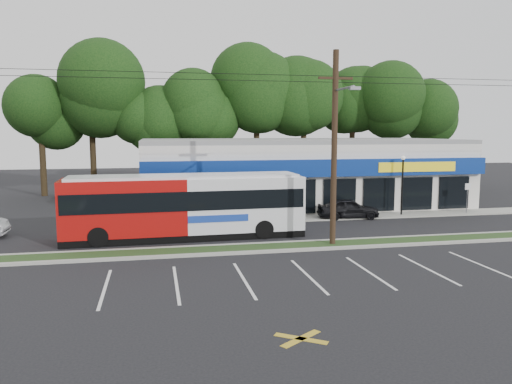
{
  "coord_description": "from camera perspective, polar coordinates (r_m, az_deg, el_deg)",
  "views": [
    {
      "loc": [
        -6.02,
        -23.24,
        5.97
      ],
      "look_at": [
        -0.27,
        5.0,
        2.43
      ],
      "focal_mm": 35.0,
      "sensor_mm": 36.0,
      "label": 1
    }
  ],
  "objects": [
    {
      "name": "ground",
      "position": [
        24.74,
        2.95,
        -6.97
      ],
      "size": [
        120.0,
        120.0,
        0.0
      ],
      "primitive_type": "plane",
      "color": "black",
      "rests_on": "ground"
    },
    {
      "name": "grass_strip",
      "position": [
        25.66,
        2.39,
        -6.32
      ],
      "size": [
        40.0,
        1.6,
        0.12
      ],
      "primitive_type": "cube",
      "color": "#263C18",
      "rests_on": "ground"
    },
    {
      "name": "curb_south",
      "position": [
        24.86,
        2.86,
        -6.74
      ],
      "size": [
        40.0,
        0.25,
        0.14
      ],
      "primitive_type": "cube",
      "color": "#9E9E93",
      "rests_on": "ground"
    },
    {
      "name": "curb_north",
      "position": [
        26.47,
        1.94,
        -5.88
      ],
      "size": [
        40.0,
        0.25,
        0.14
      ],
      "primitive_type": "cube",
      "color": "#9E9E93",
      "rests_on": "ground"
    },
    {
      "name": "sidewalk",
      "position": [
        34.58,
        7.26,
        -2.91
      ],
      "size": [
        32.0,
        2.2,
        0.1
      ],
      "primitive_type": "cube",
      "color": "#9E9E93",
      "rests_on": "ground"
    },
    {
      "name": "strip_mall",
      "position": [
        40.95,
        4.87,
        2.33
      ],
      "size": [
        25.0,
        12.55,
        5.3
      ],
      "color": "silver",
      "rests_on": "ground"
    },
    {
      "name": "utility_pole",
      "position": [
        25.74,
        8.65,
        5.68
      ],
      "size": [
        50.0,
        2.77,
        10.0
      ],
      "color": "black",
      "rests_on": "ground"
    },
    {
      "name": "lamp_post",
      "position": [
        36.43,
        16.4,
        1.52
      ],
      "size": [
        0.3,
        0.3,
        4.25
      ],
      "color": "black",
      "rests_on": "ground"
    },
    {
      "name": "sign_post",
      "position": [
        38.94,
        23.02,
        -0.07
      ],
      "size": [
        0.45,
        0.1,
        2.23
      ],
      "color": "#59595E",
      "rests_on": "ground"
    },
    {
      "name": "tree_line",
      "position": [
        50.31,
        -0.01,
        9.79
      ],
      "size": [
        46.76,
        6.76,
        11.83
      ],
      "color": "black",
      "rests_on": "ground"
    },
    {
      "name": "metrobus",
      "position": [
        28.08,
        -8.07,
        -1.43
      ],
      "size": [
        13.3,
        3.17,
        3.55
      ],
      "rotation": [
        0.0,
        0.0,
        0.03
      ],
      "color": "#A20E0C",
      "rests_on": "ground"
    },
    {
      "name": "car_dark",
      "position": [
        34.66,
        10.49,
        -1.85
      ],
      "size": [
        4.27,
        1.99,
        1.41
      ],
      "primitive_type": "imported",
      "rotation": [
        0.0,
        0.0,
        1.49
      ],
      "color": "black",
      "rests_on": "ground"
    },
    {
      "name": "pedestrian_a",
      "position": [
        33.13,
        2.64,
        -1.89
      ],
      "size": [
        0.73,
        0.62,
        1.7
      ],
      "primitive_type": "imported",
      "rotation": [
        0.0,
        0.0,
        3.55
      ],
      "color": "silver",
      "rests_on": "ground"
    },
    {
      "name": "pedestrian_b",
      "position": [
        32.93,
        3.73,
        -1.98
      ],
      "size": [
        0.94,
        0.81,
        1.67
      ],
      "primitive_type": "imported",
      "rotation": [
        0.0,
        0.0,
        3.38
      ],
      "color": "beige",
      "rests_on": "ground"
    }
  ]
}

